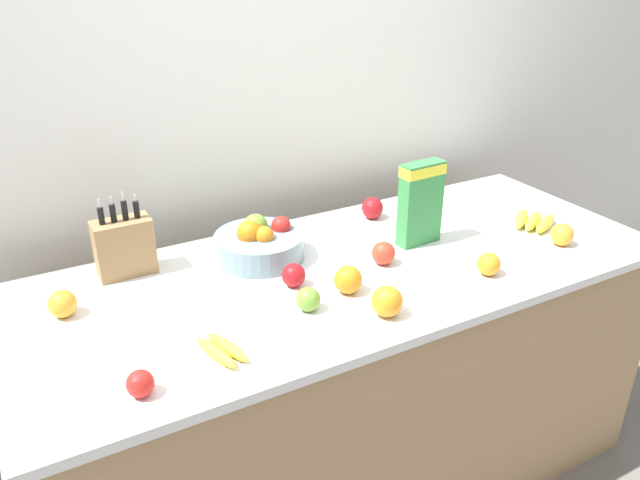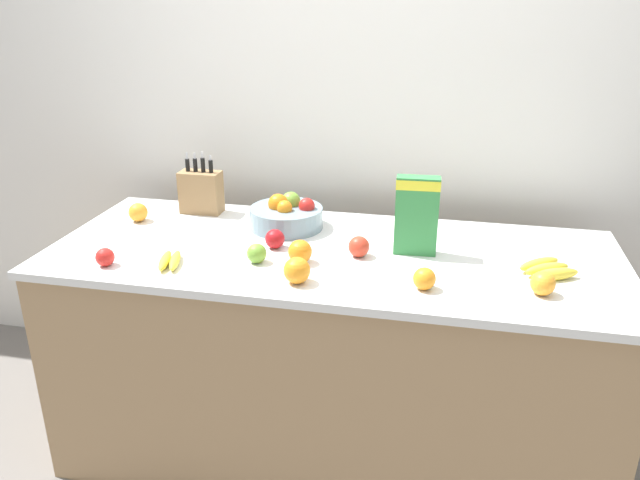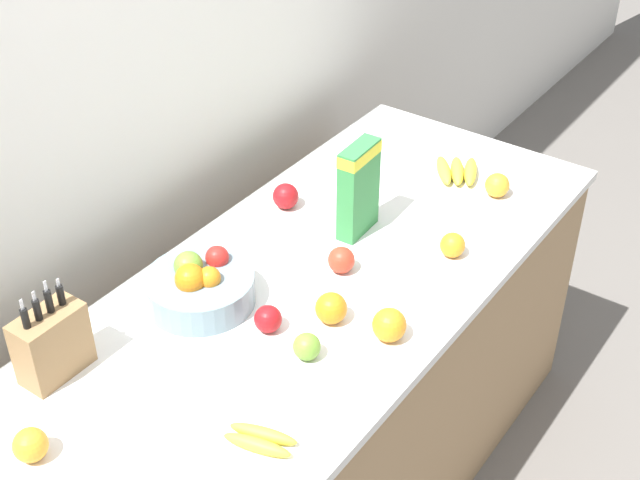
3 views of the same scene
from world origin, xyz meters
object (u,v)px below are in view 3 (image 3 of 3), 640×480
object	(u,v)px
apple_by_knife_block	(341,260)
orange_back_center	(331,308)
knife_block	(52,343)
orange_by_cereal	(453,245)
banana_bunch_right	(457,171)
orange_front_left	(497,185)
apple_middle	(307,347)
orange_mid_right	(389,325)
banana_bunch_left	(260,440)
fruit_bowl	(200,286)
apple_leftmost	(286,196)
cereal_box	(359,186)
orange_mid_left	(30,445)
apple_near_bananas	(268,319)

from	to	relation	value
apple_by_knife_block	orange_back_center	xyz separation A→B (m)	(-0.19, -0.10, 0.00)
knife_block	orange_by_cereal	distance (m)	1.14
banana_bunch_right	orange_front_left	bearing A→B (deg)	-101.66
apple_by_knife_block	apple_middle	size ratio (longest dim) A/B	1.09
orange_mid_right	orange_by_cereal	distance (m)	0.42
banana_bunch_left	orange_by_cereal	distance (m)	0.89
fruit_bowl	apple_leftmost	xyz separation A→B (m)	(0.51, 0.09, -0.01)
apple_leftmost	cereal_box	bearing A→B (deg)	-84.72
orange_mid_left	cereal_box	bearing A→B (deg)	-4.88
banana_bunch_right	apple_middle	world-z (taller)	apple_middle
apple_leftmost	orange_front_left	size ratio (longest dim) A/B	1.04
fruit_bowl	orange_mid_left	bearing A→B (deg)	-174.41
cereal_box	apple_near_bananas	bearing A→B (deg)	-175.87
apple_middle	apple_leftmost	world-z (taller)	apple_leftmost
orange_mid_right	orange_by_cereal	world-z (taller)	orange_mid_right
fruit_bowl	banana_bunch_left	size ratio (longest dim) A/B	1.69
cereal_box	orange_front_left	distance (m)	0.51
cereal_box	apple_leftmost	size ratio (longest dim) A/B	3.55
cereal_box	orange_mid_left	bearing A→B (deg)	172.37
banana_bunch_right	orange_mid_left	bearing A→B (deg)	173.11
knife_block	apple_by_knife_block	size ratio (longest dim) A/B	3.52
cereal_box	banana_bunch_left	size ratio (longest dim) A/B	1.66
orange_back_center	orange_front_left	bearing A→B (deg)	-5.68
orange_front_left	knife_block	bearing A→B (deg)	159.06
orange_front_left	apple_by_knife_block	bearing A→B (deg)	163.66
cereal_box	orange_back_center	size ratio (longest dim) A/B	3.41
banana_bunch_left	orange_by_cereal	size ratio (longest dim) A/B	2.37
apple_by_knife_block	orange_mid_right	size ratio (longest dim) A/B	0.86
apple_leftmost	orange_mid_left	world-z (taller)	apple_leftmost
apple_by_knife_block	orange_by_cereal	size ratio (longest dim) A/B	1.04
knife_block	banana_bunch_left	bearing A→B (deg)	-79.37
knife_block	orange_front_left	size ratio (longest dim) A/B	3.45
orange_by_cereal	orange_mid_left	distance (m)	1.27
banana_bunch_left	apple_by_knife_block	distance (m)	0.67
banana_bunch_right	apple_near_bananas	world-z (taller)	apple_near_bananas
orange_front_left	orange_mid_right	bearing A→B (deg)	-174.17
knife_block	apple_near_bananas	bearing A→B (deg)	-37.70
cereal_box	apple_leftmost	world-z (taller)	cereal_box
apple_leftmost	orange_front_left	distance (m)	0.67
fruit_bowl	orange_mid_right	distance (m)	0.52
apple_by_knife_block	orange_back_center	bearing A→B (deg)	-152.77
cereal_box	orange_back_center	xyz separation A→B (m)	(-0.39, -0.17, -0.12)
apple_middle	orange_back_center	bearing A→B (deg)	11.59
cereal_box	orange_by_cereal	distance (m)	0.32
orange_by_cereal	orange_front_left	bearing A→B (deg)	6.08
orange_back_center	orange_mid_right	size ratio (longest dim) A/B	0.95
apple_near_bananas	apple_leftmost	distance (m)	0.58
orange_back_center	apple_by_knife_block	bearing A→B (deg)	27.23
apple_near_bananas	orange_mid_left	size ratio (longest dim) A/B	0.93
knife_block	apple_near_bananas	size ratio (longest dim) A/B	3.69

